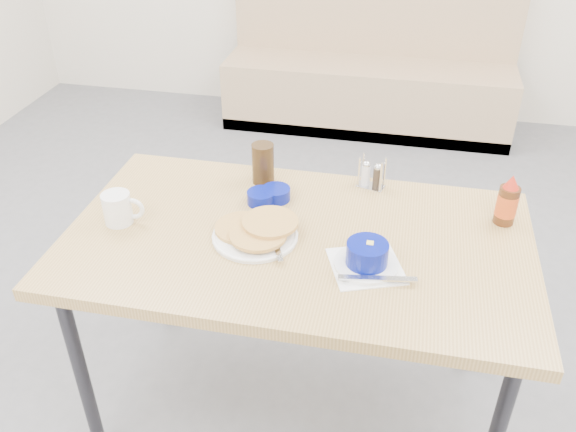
% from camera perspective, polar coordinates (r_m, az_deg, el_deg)
% --- Properties ---
extents(booth_bench, '(1.90, 0.56, 1.22)m').
position_cam_1_polar(booth_bench, '(4.27, 7.61, 13.07)').
color(booth_bench, tan).
rests_on(booth_bench, ground).
extents(dining_table, '(1.40, 0.80, 0.76)m').
position_cam_1_polar(dining_table, '(1.87, 0.86, -3.47)').
color(dining_table, tan).
rests_on(dining_table, ground).
extents(pancake_plate, '(0.26, 0.26, 0.05)m').
position_cam_1_polar(pancake_plate, '(1.82, -2.99, -1.51)').
color(pancake_plate, white).
rests_on(pancake_plate, dining_table).
extents(coffee_mug, '(0.13, 0.09, 0.10)m').
position_cam_1_polar(coffee_mug, '(1.94, -15.56, 0.72)').
color(coffee_mug, white).
rests_on(coffee_mug, dining_table).
extents(grits_setting, '(0.27, 0.25, 0.08)m').
position_cam_1_polar(grits_setting, '(1.71, 7.40, -3.85)').
color(grits_setting, white).
rests_on(grits_setting, dining_table).
extents(creamer_bowl, '(0.09, 0.09, 0.04)m').
position_cam_1_polar(creamer_bowl, '(2.00, -1.11, 2.09)').
color(creamer_bowl, '#051079').
rests_on(creamer_bowl, dining_table).
extents(butter_bowl, '(0.09, 0.09, 0.04)m').
position_cam_1_polar(butter_bowl, '(1.98, -2.54, 1.74)').
color(butter_bowl, '#051079').
rests_on(butter_bowl, dining_table).
extents(amber_tumbler, '(0.09, 0.09, 0.14)m').
position_cam_1_polar(amber_tumbler, '(2.08, -2.35, 4.93)').
color(amber_tumbler, '#30200F').
rests_on(amber_tumbler, dining_table).
extents(condiment_caddy, '(0.10, 0.07, 0.11)m').
position_cam_1_polar(condiment_caddy, '(2.08, 7.82, 3.66)').
color(condiment_caddy, silver).
rests_on(condiment_caddy, dining_table).
extents(syrup_bottle, '(0.06, 0.06, 0.17)m').
position_cam_1_polar(syrup_bottle, '(1.98, 19.83, 1.19)').
color(syrup_bottle, '#47230F').
rests_on(syrup_bottle, dining_table).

